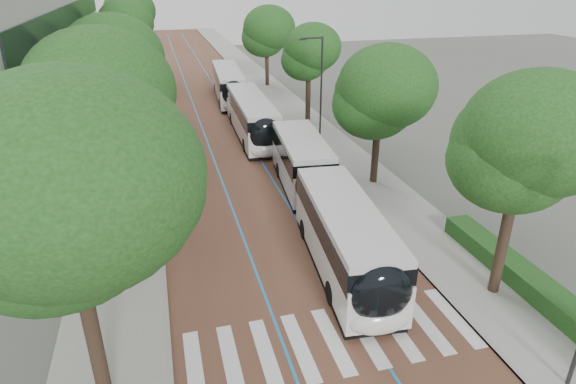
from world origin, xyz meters
name	(u,v)px	position (x,y,z in m)	size (l,w,h in m)	color
ground	(337,361)	(0.00, 0.00, 0.00)	(160.00, 160.00, 0.00)	#51544C
road	(206,97)	(0.00, 40.00, 0.01)	(11.00, 140.00, 0.02)	brown
sidewalk_left	(133,101)	(-7.50, 40.00, 0.06)	(4.00, 140.00, 0.12)	gray
sidewalk_right	(274,93)	(7.50, 40.00, 0.06)	(4.00, 140.00, 0.12)	gray
kerb_left	(152,100)	(-5.60, 40.00, 0.06)	(0.20, 140.00, 0.14)	gray
kerb_right	(257,94)	(5.60, 40.00, 0.06)	(0.20, 140.00, 0.14)	gray
zebra_crossing	(333,340)	(0.20, 1.00, 0.03)	(10.55, 3.60, 0.01)	silver
lane_line_left	(191,98)	(-1.60, 40.00, 0.02)	(0.12, 126.00, 0.01)	#2578B9
lane_line_right	(221,96)	(1.60, 40.00, 0.02)	(0.12, 126.00, 0.01)	#2578B9
hedge	(559,305)	(9.10, 0.00, 0.52)	(1.20, 14.00, 0.80)	#1C3F15
streetlight_far	(319,83)	(6.62, 22.00, 4.82)	(1.82, 0.20, 8.00)	#2B2B2D
lamp_post_left	(141,182)	(-6.10, 8.00, 4.12)	(0.14, 0.14, 8.00)	#2B2B2D
trees_left	(115,55)	(-7.50, 23.91, 7.12)	(6.48, 61.39, 10.05)	black
trees_right	(331,66)	(7.70, 22.58, 5.92)	(5.92, 47.68, 8.70)	black
lead_bus	(324,201)	(2.59, 9.06, 1.63)	(4.18, 18.55, 3.20)	black
bus_queued_0	(252,118)	(2.12, 25.03, 1.62)	(2.87, 12.46, 3.20)	silver
bus_queued_1	(229,85)	(2.23, 38.02, 1.62)	(3.27, 12.53, 3.20)	silver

